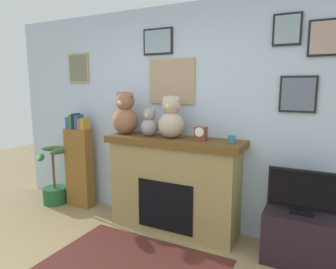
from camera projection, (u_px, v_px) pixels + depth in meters
back_wall at (182, 117)px, 3.59m from camera, size 5.20×0.15×2.60m
fireplace at (174, 184)px, 3.45m from camera, size 1.60×0.50×1.10m
bookshelf at (79, 164)px, 4.12m from camera, size 0.39×0.16×1.31m
potted_plant at (54, 184)px, 4.27m from camera, size 0.50×0.52×0.83m
tv_stand at (299, 238)px, 2.81m from camera, size 0.66×0.40×0.50m
television at (303, 192)px, 2.74m from camera, size 0.62×0.14×0.42m
area_rug at (131, 269)px, 2.75m from camera, size 1.68×1.16×0.01m
candle_jar at (232, 139)px, 3.04m from camera, size 0.08×0.08×0.08m
mantel_clock at (201, 134)px, 3.18m from camera, size 0.13×0.09×0.15m
teddy_bear_cream at (125, 115)px, 3.60m from camera, size 0.32×0.32×0.51m
teddy_bear_grey at (149, 124)px, 3.46m from camera, size 0.20×0.20×0.33m
teddy_bear_tan at (171, 119)px, 3.32m from camera, size 0.30×0.30×0.48m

